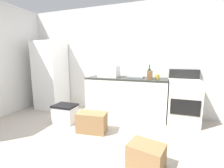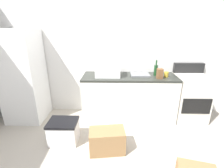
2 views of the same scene
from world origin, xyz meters
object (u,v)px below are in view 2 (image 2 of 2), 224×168
(refrigerator, at_px, (23,77))
(microwave, at_px, (108,69))
(stove_oven, at_px, (190,97))
(storage_bin, at_px, (64,131))
(coffee_mug, at_px, (166,74))
(knife_block, at_px, (160,74))
(wine_bottle, at_px, (156,70))
(cardboard_box_large, at_px, (107,141))

(refrigerator, distance_m, microwave, 1.65)
(stove_oven, distance_m, storage_bin, 2.47)
(microwave, distance_m, coffee_mug, 1.10)
(knife_block, bearing_deg, coffee_mug, 32.35)
(stove_oven, relative_size, knife_block, 6.11)
(wine_bottle, distance_m, coffee_mug, 0.21)
(refrigerator, relative_size, microwave, 3.84)
(wine_bottle, height_order, storage_bin, wine_bottle)
(stove_oven, xyz_separation_m, coffee_mug, (-0.54, -0.05, 0.48))
(cardboard_box_large, bearing_deg, stove_oven, 31.64)
(wine_bottle, bearing_deg, microwave, -176.31)
(stove_oven, relative_size, coffee_mug, 11.00)
(microwave, relative_size, knife_block, 2.56)
(knife_block, bearing_deg, refrigerator, 177.96)
(refrigerator, xyz_separation_m, storage_bin, (0.95, -0.74, -0.69))
(stove_oven, relative_size, cardboard_box_large, 2.10)
(stove_oven, height_order, cardboard_box_large, stove_oven)
(coffee_mug, bearing_deg, wine_bottle, 150.85)
(microwave, bearing_deg, refrigerator, -178.52)
(stove_oven, distance_m, wine_bottle, 0.90)
(refrigerator, bearing_deg, coffee_mug, 0.05)
(microwave, relative_size, storage_bin, 1.00)
(wine_bottle, height_order, coffee_mug, wine_bottle)
(wine_bottle, relative_size, storage_bin, 0.65)
(cardboard_box_large, bearing_deg, wine_bottle, 49.25)
(stove_oven, height_order, storage_bin, stove_oven)
(cardboard_box_large, height_order, storage_bin, storage_bin)
(cardboard_box_large, bearing_deg, knife_block, 42.43)
(stove_oven, distance_m, microwave, 1.73)
(coffee_mug, xyz_separation_m, knife_block, (-0.15, -0.09, 0.04))
(coffee_mug, bearing_deg, cardboard_box_large, -138.81)
(coffee_mug, xyz_separation_m, cardboard_box_large, (-1.07, -0.94, -0.77))
(refrigerator, distance_m, stove_oven, 3.30)
(knife_block, distance_m, cardboard_box_large, 1.49)
(refrigerator, relative_size, coffee_mug, 17.67)
(refrigerator, bearing_deg, stove_oven, 0.97)
(wine_bottle, bearing_deg, refrigerator, -177.73)
(microwave, xyz_separation_m, wine_bottle, (0.92, 0.06, -0.03))
(storage_bin, bearing_deg, microwave, 48.44)
(cardboard_box_large, relative_size, storage_bin, 1.14)
(refrigerator, bearing_deg, wine_bottle, 2.27)
(knife_block, xyz_separation_m, storage_bin, (-1.64, -0.65, -0.80))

